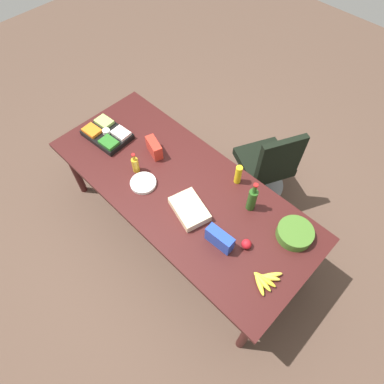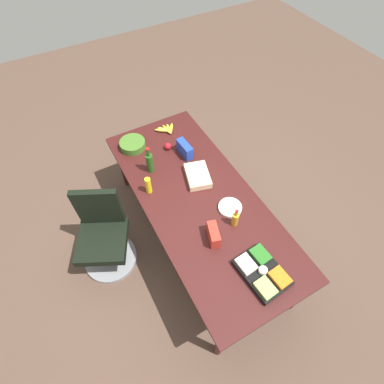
{
  "view_description": "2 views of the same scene",
  "coord_description": "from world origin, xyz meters",
  "views": [
    {
      "loc": [
        1.2,
        -1.07,
        3.05
      ],
      "look_at": [
        0.12,
        0.02,
        0.78
      ],
      "focal_mm": 31.08,
      "sensor_mm": 36.0,
      "label": 1
    },
    {
      "loc": [
        -1.43,
        0.86,
        3.1
      ],
      "look_at": [
        0.07,
        0.03,
        0.8
      ],
      "focal_mm": 28.07,
      "sensor_mm": 36.0,
      "label": 2
    }
  ],
  "objects": [
    {
      "name": "banana_bunch",
      "position": [
        1.0,
        -0.15,
        0.78
      ],
      "size": [
        0.18,
        0.25,
        0.04
      ],
      "color": "yellow",
      "rests_on": "conference_table"
    },
    {
      "name": "office_chair",
      "position": [
        0.26,
        0.95,
        0.36
      ],
      "size": [
        0.64,
        0.64,
        0.95
      ],
      "color": "gray",
      "rests_on": "ground"
    },
    {
      "name": "ground_plane",
      "position": [
        0.0,
        0.0,
        0.0
      ],
      "size": [
        10.0,
        10.0,
        0.0
      ],
      "primitive_type": "plane",
      "color": "brown"
    },
    {
      "name": "conference_table",
      "position": [
        0.0,
        0.0,
        0.69
      ],
      "size": [
        2.43,
        1.03,
        0.75
      ],
      "color": "#3D1614",
      "rests_on": "ground"
    },
    {
      "name": "wine_bottle",
      "position": [
        0.55,
        0.25,
        0.88
      ],
      "size": [
        0.08,
        0.08,
        0.31
      ],
      "color": "#245219",
      "rests_on": "conference_table"
    },
    {
      "name": "salad_bowl",
      "position": [
        0.95,
        0.29,
        0.8
      ],
      "size": [
        0.3,
        0.3,
        0.08
      ],
      "primitive_type": "cylinder",
      "rotation": [
        0.0,
        0.0,
        -0.11
      ],
      "color": "#426D25",
      "rests_on": "conference_table"
    },
    {
      "name": "mustard_bottle",
      "position": [
        0.3,
        0.38,
        0.85
      ],
      "size": [
        0.06,
        0.06,
        0.19
      ],
      "primitive_type": "cylinder",
      "rotation": [
        0.0,
        0.0,
        0.01
      ],
      "color": "yellow",
      "rests_on": "conference_table"
    },
    {
      "name": "sheet_cake",
      "position": [
        0.23,
        -0.12,
        0.79
      ],
      "size": [
        0.37,
        0.3,
        0.07
      ],
      "primitive_type": "cube",
      "rotation": [
        0.0,
        0.0,
        -0.28
      ],
      "color": "beige",
      "rests_on": "conference_table"
    },
    {
      "name": "veggie_tray",
      "position": [
        -0.9,
        -0.08,
        0.79
      ],
      "size": [
        0.44,
        0.33,
        0.09
      ],
      "color": "black",
      "rests_on": "conference_table"
    },
    {
      "name": "apple_red",
      "position": [
        0.74,
        -0.03,
        0.79
      ],
      "size": [
        0.08,
        0.08,
        0.08
      ],
      "primitive_type": "sphere",
      "rotation": [
        0.0,
        0.0,
        0.06
      ],
      "color": "red",
      "rests_on": "conference_table"
    },
    {
      "name": "paper_plate_stack",
      "position": [
        -0.24,
        -0.2,
        0.77
      ],
      "size": [
        0.26,
        0.26,
        0.03
      ],
      "primitive_type": "cylinder",
      "rotation": [
        0.0,
        0.0,
        0.2
      ],
      "color": "white",
      "rests_on": "conference_table"
    },
    {
      "name": "chip_bag_red",
      "position": [
        -0.43,
        0.1,
        0.82
      ],
      "size": [
        0.21,
        0.14,
        0.14
      ],
      "primitive_type": "cube",
      "rotation": [
        0.0,
        0.0,
        -0.31
      ],
      "color": "red",
      "rests_on": "conference_table"
    },
    {
      "name": "chip_bag_blue",
      "position": [
        0.58,
        -0.16,
        0.83
      ],
      "size": [
        0.22,
        0.09,
        0.15
      ],
      "primitive_type": "cube",
      "rotation": [
        0.0,
        0.0,
        0.06
      ],
      "color": "#2141AF",
      "rests_on": "conference_table"
    },
    {
      "name": "dressing_bottle",
      "position": [
        -0.4,
        -0.14,
        0.84
      ],
      "size": [
        0.07,
        0.07,
        0.21
      ],
      "color": "gold",
      "rests_on": "conference_table"
    }
  ]
}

